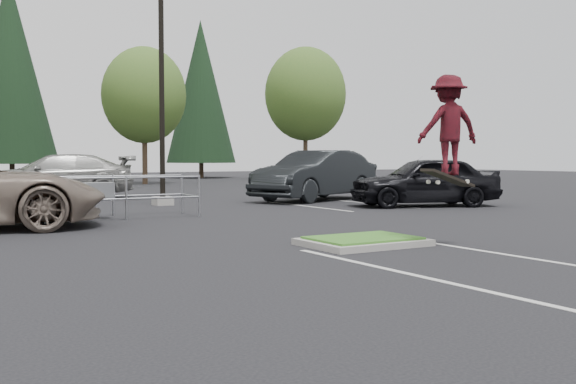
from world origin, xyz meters
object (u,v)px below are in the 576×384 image
light_pole (162,73)px  decid_d (305,97)px  decid_c (144,98)px  conif_c (201,92)px  skateboarder (449,126)px  car_r_charc (316,175)px  car_far_silver (57,176)px  conif_b (10,68)px  cart_corral (102,191)px  car_r_black (426,181)px

light_pole → decid_d: 25.37m
decid_c → conif_c: conif_c is taller
light_pole → skateboarder: light_pole is taller
light_pole → car_r_charc: bearing=-4.8°
car_far_silver → decid_c: bearing=155.5°
conif_b → conif_c: (14.00, -1.00, -1.00)m
cart_corral → skateboarder: size_ratio=2.03×
light_pole → decid_d: bearing=46.3°
car_r_black → cart_corral: bearing=-75.4°
cart_corral → car_r_black: size_ratio=0.84×
car_r_black → conif_c: bearing=-170.4°
conif_c → cart_corral: conif_c is taller
conif_c → skateboarder: size_ratio=6.03×
decid_c → skateboarder: bearing=-98.8°
decid_d → conif_b: (-17.99, 10.17, 1.94)m
cart_corral → car_far_silver: size_ratio=0.68×
conif_b → cart_corral: size_ratio=3.44×
car_r_charc → car_r_black: car_r_charc is taller
light_pole → car_far_silver: size_ratio=1.64×
conif_c → car_r_charc: (-7.50, -28.00, -5.88)m
light_pole → car_r_black: light_pole is taller
conif_b → car_far_silver: bearing=-94.5°
decid_c → decid_d: decid_d is taller
light_pole → car_r_charc: light_pole is taller
decid_c → car_r_charc: size_ratio=1.43×
decid_d → skateboarder: bearing=-118.2°
skateboarder → light_pole: bearing=-73.0°
light_pole → car_far_silver: light_pole is taller
conif_c → car_r_black: size_ratio=2.50×
cart_corral → car_far_silver: 10.02m
light_pole → car_r_charc: 7.01m
conif_c → car_far_silver: (-15.76, -21.50, -5.95)m
light_pole → car_far_silver: bearing=110.7°
decid_d → skateboarder: size_ratio=4.55×
light_pole → cart_corral: 6.38m
light_pole → decid_c: 18.67m
light_pole → skateboarder: 13.22m
light_pole → decid_c: (5.49, 17.83, 0.69)m
light_pole → decid_c: bearing=72.9°
decid_c → skateboarder: (-4.79, -30.83, -3.01)m
conif_c → car_r_black: (-6.00, -32.50, -6.00)m
light_pole → conif_c: 30.72m
decid_c → conif_b: bearing=119.3°
skateboarder → car_r_black: skateboarder is taller
decid_d → conif_c: (-3.99, 9.17, 0.94)m
conif_c → decid_c: bearing=-129.6°
decid_c → skateboarder: size_ratio=4.04×
cart_corral → skateboarder: bearing=-64.0°
car_far_silver → conif_b: bearing=-175.7°
decid_c → car_far_silver: bearing=-123.2°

